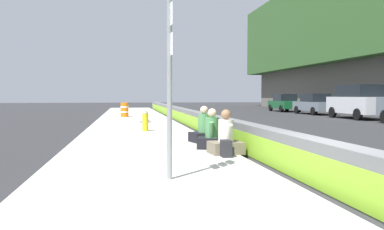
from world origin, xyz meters
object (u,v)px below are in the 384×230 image
(seated_person_foreground, at_px, (226,140))
(construction_barrel, at_px, (125,110))
(route_sign_post, at_px, (170,57))
(parked_car_midline, at_px, (315,104))
(seated_person_rear, at_px, (204,131))
(parked_car_fourth, at_px, (358,101))
(backpack, at_px, (227,149))
(parked_car_far, at_px, (284,103))
(fire_hydrant, at_px, (145,120))
(seated_person_middle, at_px, (212,136))

(seated_person_foreground, height_order, construction_barrel, seated_person_foreground)
(route_sign_post, bearing_deg, parked_car_midline, -32.13)
(seated_person_rear, bearing_deg, parked_car_fourth, -47.01)
(backpack, xyz_separation_m, construction_barrel, (17.65, 2.40, 0.28))
(backpack, xyz_separation_m, parked_car_fourth, (15.08, -13.05, 0.85))
(parked_car_far, bearing_deg, seated_person_foreground, 154.18)
(seated_person_foreground, bearing_deg, seated_person_rear, 1.09)
(parked_car_fourth, xyz_separation_m, parked_car_far, (12.02, 0.07, -0.32))
(construction_barrel, xyz_separation_m, parked_car_fourth, (-2.57, -15.45, 0.56))
(route_sign_post, height_order, seated_person_foreground, route_sign_post)
(construction_barrel, distance_m, parked_car_far, 18.05)
(seated_person_foreground, bearing_deg, route_sign_post, 147.86)
(fire_hydrant, bearing_deg, seated_person_foreground, -165.66)
(fire_hydrant, bearing_deg, seated_person_middle, -164.30)
(seated_person_foreground, xyz_separation_m, parked_car_midline, (20.79, -13.06, 0.38))
(seated_person_rear, bearing_deg, parked_car_midline, -35.56)
(parked_car_midline, bearing_deg, seated_person_foreground, 147.87)
(construction_barrel, bearing_deg, backpack, -172.27)
(fire_hydrant, relative_size, parked_car_far, 0.19)
(route_sign_post, xyz_separation_m, fire_hydrant, (9.19, -0.04, -1.65))
(seated_person_foreground, relative_size, parked_car_fourth, 0.23)
(seated_person_rear, xyz_separation_m, backpack, (-2.98, 0.07, -0.16))
(seated_person_middle, distance_m, parked_car_fourth, 18.83)
(construction_barrel, bearing_deg, parked_car_midline, -76.77)
(seated_person_middle, xyz_separation_m, construction_barrel, (16.12, 2.39, 0.14))
(seated_person_middle, relative_size, parked_car_far, 0.24)
(seated_person_rear, bearing_deg, parked_car_far, -28.15)
(fire_hydrant, xyz_separation_m, parked_car_midline, (14.30, -14.72, 0.27))
(fire_hydrant, height_order, seated_person_middle, seated_person_middle)
(route_sign_post, distance_m, parked_car_fourth, 22.66)
(backpack, relative_size, parked_car_midline, 0.09)
(route_sign_post, xyz_separation_m, parked_car_fourth, (17.27, -14.64, -1.05))
(backpack, relative_size, parked_car_fourth, 0.08)
(route_sign_post, relative_size, seated_person_middle, 3.30)
(parked_car_far, bearing_deg, parked_car_fourth, -179.66)
(parked_car_midline, bearing_deg, seated_person_middle, 146.32)
(seated_person_middle, height_order, backpack, seated_person_middle)
(seated_person_rear, height_order, parked_car_fourth, parked_car_fourth)
(seated_person_rear, xyz_separation_m, parked_car_midline, (18.33, -13.10, 0.37))
(seated_person_foreground, distance_m, seated_person_rear, 2.46)
(seated_person_foreground, height_order, parked_car_far, parked_car_far)
(parked_car_midline, bearing_deg, parked_car_fourth, 178.91)
(seated_person_foreground, xyz_separation_m, construction_barrel, (17.13, 2.51, 0.14))
(seated_person_rear, distance_m, parked_car_fourth, 17.77)
(route_sign_post, distance_m, parked_car_midline, 27.77)
(seated_person_foreground, distance_m, parked_car_far, 29.54)
(seated_person_foreground, distance_m, parked_car_fourth, 19.50)
(backpack, bearing_deg, seated_person_rear, -1.32)
(seated_person_middle, bearing_deg, seated_person_rear, -2.90)
(fire_hydrant, distance_m, seated_person_rear, 4.34)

